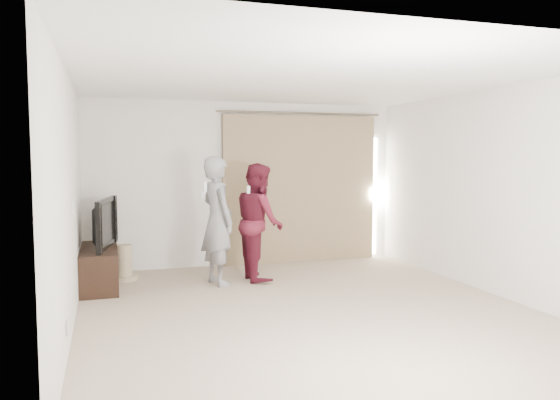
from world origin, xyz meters
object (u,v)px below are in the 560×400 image
(tv_console, at_px, (99,267))
(person_woman, at_px, (259,221))
(tv, at_px, (98,223))
(person_man, at_px, (217,221))

(tv_console, distance_m, person_woman, 2.25)
(tv_console, xyz_separation_m, person_woman, (2.16, -0.20, 0.56))
(tv, relative_size, person_man, 0.66)
(tv, xyz_separation_m, person_woman, (2.16, -0.20, -0.03))
(tv, bearing_deg, tv_console, 0.00)
(tv, distance_m, person_man, 1.58)
(tv, relative_size, person_woman, 0.70)
(tv_console, xyz_separation_m, person_man, (1.54, -0.32, 0.61))
(tv_console, distance_m, person_man, 1.69)
(person_woman, bearing_deg, tv, 174.80)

